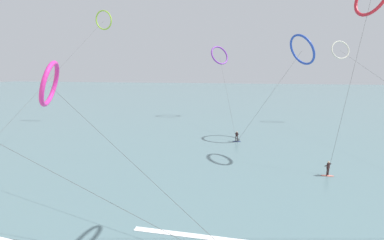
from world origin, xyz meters
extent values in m
cube|color=slate|center=(0.00, 106.43, 0.04)|extent=(400.00, 200.00, 0.08)
ellipsoid|color=navy|center=(5.09, 34.36, 0.11)|extent=(1.40, 0.40, 0.06)
cylinder|color=black|center=(4.95, 34.40, 0.54)|extent=(0.12, 0.12, 0.80)
cylinder|color=black|center=(5.23, 34.33, 0.54)|extent=(0.12, 0.12, 0.80)
cube|color=black|center=(5.09, 34.36, 1.25)|extent=(0.36, 0.27, 0.62)
sphere|color=tan|center=(5.09, 34.36, 1.67)|extent=(0.22, 0.22, 0.22)
cylinder|color=black|center=(4.88, 34.53, 1.30)|extent=(0.20, 0.51, 0.39)
cylinder|color=black|center=(5.30, 34.43, 1.30)|extent=(0.20, 0.51, 0.39)
ellipsoid|color=#EA7260|center=(15.08, 21.98, 0.11)|extent=(1.40, 0.40, 0.06)
cylinder|color=black|center=(14.99, 21.88, 0.54)|extent=(0.12, 0.12, 0.80)
cylinder|color=black|center=(15.18, 22.08, 0.54)|extent=(0.12, 0.12, 0.80)
cube|color=black|center=(15.08, 21.98, 1.25)|extent=(0.37, 0.37, 0.62)
sphere|color=tan|center=(15.08, 21.98, 1.67)|extent=(0.22, 0.22, 0.22)
cylinder|color=black|center=(14.93, 21.95, 1.30)|extent=(0.42, 0.42, 0.39)
cylinder|color=black|center=(15.24, 22.26, 1.30)|extent=(0.42, 0.42, 0.39)
torus|color=#8CC62D|center=(-23.07, 46.21, 21.65)|extent=(3.97, 1.16, 3.93)
cylinder|color=#3F3F3F|center=(-22.87, 28.99, 10.76)|extent=(0.44, 34.47, 21.54)
cylinder|color=#3F3F3F|center=(17.36, 24.74, 9.83)|extent=(4.58, 5.55, 19.67)
torus|color=purple|center=(0.44, 56.63, 14.81)|extent=(5.15, 4.98, 4.48)
cylinder|color=#3F3F3F|center=(2.76, 45.50, 7.32)|extent=(4.68, 22.28, 14.65)
torus|color=#CC288E|center=(-12.47, 14.78, 10.32)|extent=(3.33, 4.79, 4.40)
cylinder|color=#3F3F3F|center=(-2.92, 10.22, 5.06)|extent=(19.13, 9.14, 10.13)
torus|color=#2647B7|center=(14.64, 37.04, 14.60)|extent=(4.73, 5.87, 4.74)
cylinder|color=#3F3F3F|center=(9.87, 35.70, 7.21)|extent=(9.58, 2.70, 14.44)
cylinder|color=#3F3F3F|center=(-6.39, 7.24, 4.64)|extent=(26.06, 3.19, 9.30)
torus|color=silver|center=(25.81, 53.74, 15.54)|extent=(4.29, 2.57, 3.91)
cube|color=white|center=(2.03, 8.94, 0.06)|extent=(8.29, 0.68, 0.12)
camera|label=1|loc=(5.08, -7.49, 11.72)|focal=24.61mm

